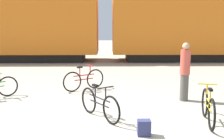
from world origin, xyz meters
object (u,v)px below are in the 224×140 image
object	(u,v)px
freight_train	(105,17)
bicycle_black	(99,104)
backpack	(144,128)
person_in_red	(185,71)
bicycle_maroon	(84,80)
bicycle_yellow	(208,107)

from	to	relation	value
freight_train	bicycle_black	xyz separation A→B (m)	(-0.05, -11.61, -2.57)
backpack	person_in_red	bearing A→B (deg)	58.68
bicycle_maroon	person_in_red	bearing A→B (deg)	-24.13
bicycle_black	backpack	distance (m)	1.48
freight_train	backpack	xyz separation A→B (m)	(0.93, -12.70, -2.77)
backpack	bicycle_maroon	bearing A→B (deg)	111.61
freight_train	bicycle_yellow	distance (m)	12.53
freight_train	person_in_red	distance (m)	10.55
bicycle_maroon	person_in_red	distance (m)	3.61
person_in_red	backpack	size ratio (longest dim) A/B	5.35
bicycle_yellow	bicycle_black	xyz separation A→B (m)	(-2.61, 0.38, -0.02)
bicycle_yellow	person_in_red	xyz separation A→B (m)	(-0.01, 1.96, 0.54)
freight_train	backpack	world-z (taller)	freight_train
bicycle_yellow	person_in_red	distance (m)	2.03
freight_train	bicycle_black	size ratio (longest dim) A/B	35.05
bicycle_maroon	freight_train	bearing A→B (deg)	85.30
person_in_red	backpack	bearing A→B (deg)	-64.91
bicycle_maroon	bicycle_black	distance (m)	3.10
freight_train	bicycle_yellow	world-z (taller)	freight_train
person_in_red	backpack	xyz separation A→B (m)	(-1.62, -2.66, -0.76)
freight_train	bicycle_maroon	xyz separation A→B (m)	(-0.70, -8.58, -2.56)
freight_train	bicycle_yellow	size ratio (longest dim) A/B	30.30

